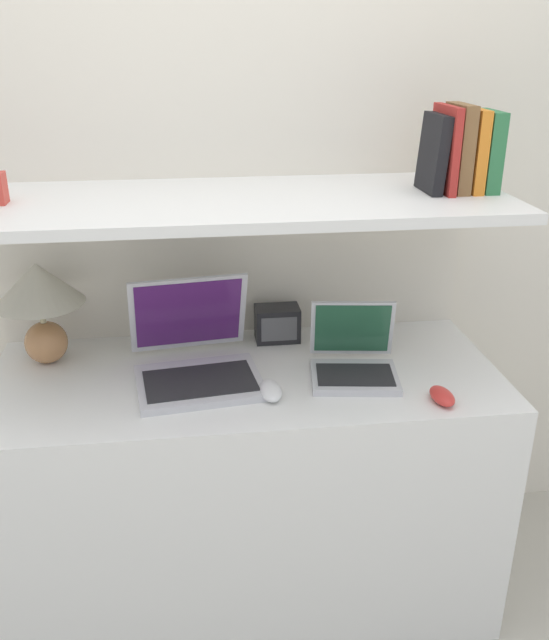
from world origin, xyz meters
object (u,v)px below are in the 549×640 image
(book_red, at_px, (445,149))
(computer_mouse, at_px, (271,390))
(book_black, at_px, (433,153))
(second_mouse, at_px, (442,396))
(laptop_large, at_px, (196,358))
(table_lamp, at_px, (40,295))
(book_orange, at_px, (472,150))
(laptop_small, at_px, (354,361))
(router_box, at_px, (277,324))
(book_brown, at_px, (458,148))
(book_green, at_px, (486,151))

(book_red, bearing_deg, computer_mouse, -157.31)
(computer_mouse, distance_m, book_black, 0.76)
(computer_mouse, bearing_deg, second_mouse, -11.23)
(laptop_large, distance_m, book_red, 0.87)
(table_lamp, xyz_separation_m, laptop_large, (0.42, -0.15, -0.15))
(second_mouse, xyz_separation_m, book_orange, (0.13, 0.29, 0.57))
(laptop_small, height_order, book_black, book_black)
(book_orange, bearing_deg, table_lamp, 176.00)
(second_mouse, bearing_deg, laptop_small, 136.21)
(book_black, bearing_deg, second_mouse, -95.22)
(router_box, relative_size, book_red, 0.61)
(laptop_small, relative_size, book_red, 1.18)
(computer_mouse, height_order, book_brown, book_brown)
(laptop_small, relative_size, book_orange, 1.23)
(laptop_large, bearing_deg, table_lamp, 160.69)
(table_lamp, height_order, book_brown, book_brown)
(computer_mouse, relative_size, book_red, 0.51)
(table_lamp, distance_m, router_box, 0.70)
(computer_mouse, height_order, second_mouse, same)
(second_mouse, height_order, book_red, book_red)
(computer_mouse, xyz_separation_m, book_red, (0.49, 0.21, 0.58))
(second_mouse, height_order, book_orange, book_orange)
(laptop_large, bearing_deg, book_orange, 4.94)
(laptop_large, relative_size, laptop_small, 1.48)
(table_lamp, height_order, book_orange, book_orange)
(book_green, relative_size, book_brown, 0.92)
(book_green, xyz_separation_m, book_black, (-0.15, 0.00, -0.00))
(laptop_large, distance_m, second_mouse, 0.67)
(router_box, bearing_deg, table_lamp, -174.42)
(table_lamp, bearing_deg, computer_mouse, -25.19)
(book_green, bearing_deg, book_brown, 180.00)
(book_green, bearing_deg, table_lamp, 176.13)
(second_mouse, xyz_separation_m, book_green, (0.17, 0.29, 0.57))
(table_lamp, bearing_deg, router_box, 5.58)
(second_mouse, distance_m, book_black, 0.64)
(second_mouse, bearing_deg, book_green, 59.26)
(laptop_small, distance_m, book_green, 0.67)
(laptop_large, xyz_separation_m, book_brown, (0.72, 0.07, 0.54))
(laptop_small, distance_m, second_mouse, 0.26)
(book_orange, bearing_deg, computer_mouse, -160.10)
(computer_mouse, distance_m, book_red, 0.79)
(second_mouse, relative_size, book_orange, 0.48)
(book_black, bearing_deg, table_lamp, 175.60)
(laptop_large, relative_size, book_black, 1.93)
(table_lamp, xyz_separation_m, book_brown, (1.14, -0.08, 0.39))
(laptop_large, bearing_deg, laptop_small, -5.82)
(book_red, xyz_separation_m, book_black, (-0.03, 0.00, -0.01))
(laptop_large, height_order, book_red, book_red)
(table_lamp, height_order, laptop_large, table_lamp)
(laptop_large, bearing_deg, computer_mouse, -36.40)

